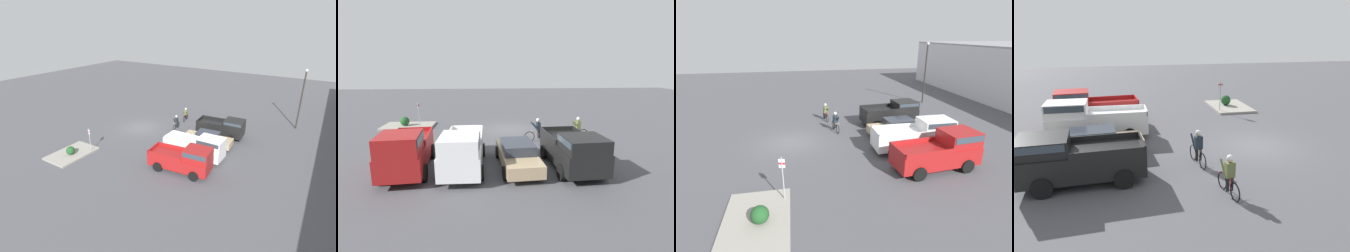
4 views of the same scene
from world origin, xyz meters
TOP-DOWN VIEW (x-y plane):
  - ground_plane at (0.00, 0.00)m, footprint 80.00×80.00m
  - pickup_truck_0 at (-2.63, 9.02)m, footprint 2.50×4.99m
  - sedan_0 at (0.19, 8.48)m, footprint 2.22×4.91m
  - pickup_truck_1 at (2.99, 8.75)m, footprint 2.14×5.50m
  - pickup_truck_2 at (5.75, 8.89)m, footprint 2.54×5.27m
  - cyclist_0 at (-1.78, 3.71)m, footprint 1.90×0.52m
  - cyclist_1 at (-4.82, 3.28)m, footprint 1.74×0.51m
  - fire_lane_sign at (7.40, -0.31)m, footprint 0.09×0.30m
  - lamppost at (-9.25, 15.37)m, footprint 0.36×0.36m
  - curb_island at (8.68, -1.50)m, footprint 4.29×2.87m
  - shrub at (8.93, -1.30)m, footprint 0.78×0.78m

SIDE VIEW (x-z plane):
  - ground_plane at x=0.00m, z-range 0.00..0.00m
  - curb_island at x=8.68m, z-range 0.00..0.15m
  - shrub at x=8.93m, z-range 0.15..0.93m
  - sedan_0 at x=0.19m, z-range 0.02..1.40m
  - cyclist_1 at x=-4.82m, z-range 0.00..1.64m
  - cyclist_0 at x=-1.78m, z-range -0.01..1.68m
  - pickup_truck_0 at x=-2.63m, z-range 0.05..2.11m
  - pickup_truck_1 at x=2.99m, z-range 0.03..2.22m
  - pickup_truck_2 at x=5.75m, z-range 0.03..2.33m
  - fire_lane_sign at x=7.40m, z-range 0.25..2.64m
  - lamppost at x=-9.25m, z-range 0.59..7.43m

